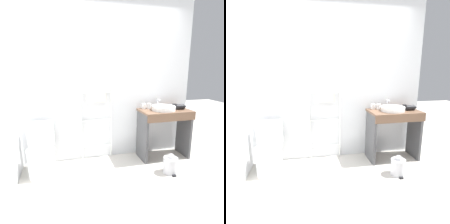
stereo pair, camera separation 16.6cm
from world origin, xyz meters
The scene contains 12 objects.
ground_plane centered at (0.00, 0.00, 0.00)m, with size 12.00×12.00×0.00m, color beige.
wall_back centered at (0.00, 1.36, 1.31)m, with size 3.00×0.12×2.63m, color silver.
toilet centered at (-1.07, 0.95, 0.30)m, with size 0.38×0.51×0.75m.
towel_radiator centered at (-0.19, 1.26, 0.83)m, with size 0.53×0.06×1.18m.
vanity_counter centered at (0.92, 1.02, 0.56)m, with size 0.83×0.49×0.84m.
sink_basin centered at (0.88, 1.01, 0.88)m, with size 0.39×0.39×0.07m.
faucet centered at (0.88, 1.22, 0.94)m, with size 0.02×0.10×0.16m.
cup_near_wall centered at (0.62, 1.21, 0.88)m, with size 0.07×0.07×0.09m.
cup_near_edge centered at (0.71, 1.18, 0.88)m, with size 0.07×0.07×0.09m.
hair_dryer centered at (1.19, 1.02, 0.88)m, with size 0.20×0.19×0.09m.
trash_bin centered at (0.77, 0.51, 0.13)m, with size 0.21×0.25×0.30m.
bath_mat centered at (-1.10, 0.30, 0.01)m, with size 0.56×0.36×0.01m, color silver.
Camera 1 is at (-0.74, -1.89, 1.56)m, focal length 32.00 mm.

